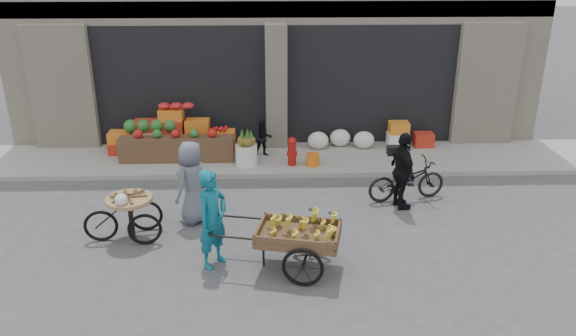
{
  "coord_description": "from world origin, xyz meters",
  "views": [
    {
      "loc": [
        -0.14,
        -9.1,
        5.16
      ],
      "look_at": [
        0.17,
        0.93,
        1.1
      ],
      "focal_mm": 35.0,
      "sensor_mm": 36.0,
      "label": 1
    }
  ],
  "objects_px": {
    "tricycle_cart": "(130,211)",
    "orange_bucket": "(313,160)",
    "vendor_woman": "(213,219)",
    "vendor_grey": "(192,182)",
    "cyclist": "(403,171)",
    "fire_hydrant": "(292,150)",
    "bicycle": "(407,180)",
    "seated_person": "(263,138)",
    "banana_cart": "(295,232)",
    "pineapple_bin": "(246,155)"
  },
  "relations": [
    {
      "from": "orange_bucket",
      "to": "banana_cart",
      "type": "bearing_deg",
      "value": -97.89
    },
    {
      "from": "tricycle_cart",
      "to": "banana_cart",
      "type": "bearing_deg",
      "value": -29.54
    },
    {
      "from": "bicycle",
      "to": "cyclist",
      "type": "distance_m",
      "value": 0.58
    },
    {
      "from": "fire_hydrant",
      "to": "tricycle_cart",
      "type": "relative_size",
      "value": 0.49
    },
    {
      "from": "vendor_woman",
      "to": "banana_cart",
      "type": "bearing_deg",
      "value": -63.19
    },
    {
      "from": "orange_bucket",
      "to": "bicycle",
      "type": "distance_m",
      "value": 2.55
    },
    {
      "from": "orange_bucket",
      "to": "banana_cart",
      "type": "distance_m",
      "value": 4.48
    },
    {
      "from": "banana_cart",
      "to": "fire_hydrant",
      "type": "bearing_deg",
      "value": 100.61
    },
    {
      "from": "tricycle_cart",
      "to": "bicycle",
      "type": "xyz_separation_m",
      "value": [
        5.48,
        1.55,
        -0.11
      ]
    },
    {
      "from": "pineapple_bin",
      "to": "vendor_woman",
      "type": "height_order",
      "value": "vendor_woman"
    },
    {
      "from": "vendor_grey",
      "to": "cyclist",
      "type": "relative_size",
      "value": 1.01
    },
    {
      "from": "vendor_woman",
      "to": "cyclist",
      "type": "height_order",
      "value": "vendor_woman"
    },
    {
      "from": "pineapple_bin",
      "to": "tricycle_cart",
      "type": "bearing_deg",
      "value": -120.77
    },
    {
      "from": "vendor_grey",
      "to": "cyclist",
      "type": "distance_m",
      "value": 4.24
    },
    {
      "from": "seated_person",
      "to": "vendor_woman",
      "type": "distance_m",
      "value": 5.0
    },
    {
      "from": "banana_cart",
      "to": "bicycle",
      "type": "relative_size",
      "value": 1.43
    },
    {
      "from": "seated_person",
      "to": "vendor_grey",
      "type": "xyz_separation_m",
      "value": [
        -1.34,
        -3.29,
        0.24
      ]
    },
    {
      "from": "fire_hydrant",
      "to": "tricycle_cart",
      "type": "bearing_deg",
      "value": -133.09
    },
    {
      "from": "fire_hydrant",
      "to": "orange_bucket",
      "type": "bearing_deg",
      "value": -5.71
    },
    {
      "from": "fire_hydrant",
      "to": "bicycle",
      "type": "relative_size",
      "value": 0.41
    },
    {
      "from": "tricycle_cart",
      "to": "orange_bucket",
      "type": "bearing_deg",
      "value": 33.62
    },
    {
      "from": "pineapple_bin",
      "to": "bicycle",
      "type": "xyz_separation_m",
      "value": [
        3.47,
        -1.82,
        0.08
      ]
    },
    {
      "from": "vendor_woman",
      "to": "pineapple_bin",
      "type": "bearing_deg",
      "value": 29.6
    },
    {
      "from": "vendor_woman",
      "to": "tricycle_cart",
      "type": "xyz_separation_m",
      "value": [
        -1.62,
        0.96,
        -0.3
      ]
    },
    {
      "from": "pineapple_bin",
      "to": "vendor_woman",
      "type": "distance_m",
      "value": 4.37
    },
    {
      "from": "orange_bucket",
      "to": "vendor_grey",
      "type": "xyz_separation_m",
      "value": [
        -2.54,
        -2.59,
        0.56
      ]
    },
    {
      "from": "banana_cart",
      "to": "cyclist",
      "type": "relative_size",
      "value": 1.5
    },
    {
      "from": "orange_bucket",
      "to": "seated_person",
      "type": "bearing_deg",
      "value": 149.74
    },
    {
      "from": "orange_bucket",
      "to": "banana_cart",
      "type": "height_order",
      "value": "banana_cart"
    },
    {
      "from": "bicycle",
      "to": "cyclist",
      "type": "height_order",
      "value": "cyclist"
    },
    {
      "from": "orange_bucket",
      "to": "tricycle_cart",
      "type": "bearing_deg",
      "value": -137.8
    },
    {
      "from": "fire_hydrant",
      "to": "cyclist",
      "type": "distance_m",
      "value": 3.09
    },
    {
      "from": "orange_bucket",
      "to": "bicycle",
      "type": "height_order",
      "value": "bicycle"
    },
    {
      "from": "fire_hydrant",
      "to": "bicycle",
      "type": "height_order",
      "value": "bicycle"
    },
    {
      "from": "seated_person",
      "to": "banana_cart",
      "type": "relative_size",
      "value": 0.38
    },
    {
      "from": "cyclist",
      "to": "fire_hydrant",
      "type": "bearing_deg",
      "value": 32.88
    },
    {
      "from": "vendor_woman",
      "to": "cyclist",
      "type": "xyz_separation_m",
      "value": [
        3.66,
        2.1,
        -0.05
      ]
    },
    {
      "from": "vendor_woman",
      "to": "bicycle",
      "type": "bearing_deg",
      "value": -22.33
    },
    {
      "from": "cyclist",
      "to": "banana_cart",
      "type": "bearing_deg",
      "value": 122.96
    },
    {
      "from": "bicycle",
      "to": "orange_bucket",
      "type": "bearing_deg",
      "value": 35.28
    },
    {
      "from": "vendor_grey",
      "to": "bicycle",
      "type": "relative_size",
      "value": 0.97
    },
    {
      "from": "seated_person",
      "to": "banana_cart",
      "type": "distance_m",
      "value": 5.15
    },
    {
      "from": "banana_cart",
      "to": "seated_person",
      "type": "bearing_deg",
      "value": 108.61
    },
    {
      "from": "banana_cart",
      "to": "bicycle",
      "type": "bearing_deg",
      "value": 59.35
    },
    {
      "from": "fire_hydrant",
      "to": "vendor_grey",
      "type": "distance_m",
      "value": 3.35
    },
    {
      "from": "cyclist",
      "to": "vendor_woman",
      "type": "bearing_deg",
      "value": 107.74
    },
    {
      "from": "orange_bucket",
      "to": "cyclist",
      "type": "relative_size",
      "value": 0.2
    },
    {
      "from": "vendor_woman",
      "to": "cyclist",
      "type": "distance_m",
      "value": 4.22
    },
    {
      "from": "tricycle_cart",
      "to": "bicycle",
      "type": "relative_size",
      "value": 0.85
    },
    {
      "from": "pineapple_bin",
      "to": "vendor_grey",
      "type": "bearing_deg",
      "value": -109.29
    }
  ]
}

